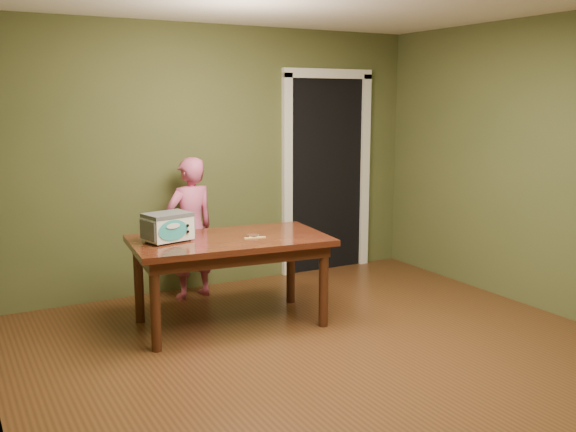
{
  "coord_description": "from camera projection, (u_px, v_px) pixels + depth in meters",
  "views": [
    {
      "loc": [
        -2.45,
        -3.46,
        1.87
      ],
      "look_at": [
        -0.0,
        1.0,
        0.95
      ],
      "focal_mm": 40.0,
      "sensor_mm": 36.0,
      "label": 1
    }
  ],
  "objects": [
    {
      "name": "floor",
      "position": [
        357.0,
        372.0,
        4.48
      ],
      "size": [
        5.0,
        5.0,
        0.0
      ],
      "primitive_type": "plane",
      "color": "#532F17",
      "rests_on": "ground"
    },
    {
      "name": "room_shell",
      "position": [
        362.0,
        126.0,
        4.17
      ],
      "size": [
        4.52,
        5.02,
        2.61
      ],
      "color": "#4C512B",
      "rests_on": "ground"
    },
    {
      "name": "doorway",
      "position": [
        313.0,
        173.0,
        7.3
      ],
      "size": [
        1.1,
        0.66,
        2.25
      ],
      "color": "black",
      "rests_on": "ground"
    },
    {
      "name": "dining_table",
      "position": [
        230.0,
        249.0,
        5.33
      ],
      "size": [
        1.69,
        1.06,
        0.75
      ],
      "rotation": [
        0.0,
        0.0,
        -0.11
      ],
      "color": "#35130C",
      "rests_on": "floor"
    },
    {
      "name": "toy_oven",
      "position": [
        168.0,
        226.0,
        5.14
      ],
      "size": [
        0.42,
        0.33,
        0.23
      ],
      "rotation": [
        0.0,
        0.0,
        0.23
      ],
      "color": "#4C4F54",
      "rests_on": "dining_table"
    },
    {
      "name": "baking_pan",
      "position": [
        253.0,
        236.0,
        5.32
      ],
      "size": [
        0.1,
        0.1,
        0.02
      ],
      "color": "silver",
      "rests_on": "dining_table"
    },
    {
      "name": "spatula",
      "position": [
        255.0,
        238.0,
        5.28
      ],
      "size": [
        0.18,
        0.06,
        0.01
      ],
      "primitive_type": "cube",
      "rotation": [
        0.0,
        0.0,
        -0.18
      ],
      "color": "#D8B85E",
      "rests_on": "dining_table"
    },
    {
      "name": "child",
      "position": [
        191.0,
        228.0,
        6.07
      ],
      "size": [
        0.55,
        0.41,
        1.35
      ],
      "primitive_type": "imported",
      "rotation": [
        0.0,
        0.0,
        3.33
      ],
      "color": "#C6517E",
      "rests_on": "floor"
    }
  ]
}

